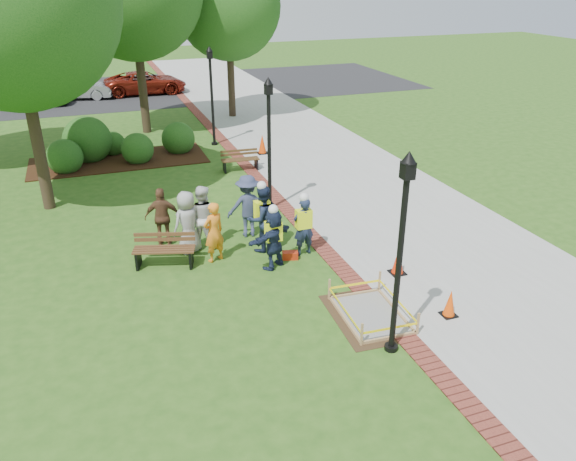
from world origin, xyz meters
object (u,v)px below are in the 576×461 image
object	(u,v)px
wet_concrete_pad	(371,307)
hivis_worker_a	(274,237)
cone_front	(450,304)
hivis_worker_c	(262,217)
bench_near	(165,257)
lamp_near	(401,242)
hivis_worker_b	(304,224)

from	to	relation	value
wet_concrete_pad	hivis_worker_a	xyz separation A→B (m)	(-1.32, 2.97, 0.65)
cone_front	hivis_worker_c	bearing A→B (deg)	122.63
bench_near	lamp_near	world-z (taller)	lamp_near
wet_concrete_pad	lamp_near	distance (m)	2.57
wet_concrete_pad	hivis_worker_c	world-z (taller)	hivis_worker_c
wet_concrete_pad	bench_near	distance (m)	5.66
cone_front	hivis_worker_a	size ratio (longest dim) A/B	0.38
lamp_near	hivis_worker_b	bearing A→B (deg)	91.74
bench_near	hivis_worker_a	size ratio (longest dim) A/B	0.95
cone_front	hivis_worker_c	size ratio (longest dim) A/B	0.33
bench_near	hivis_worker_a	distance (m)	2.94
cone_front	lamp_near	size ratio (longest dim) A/B	0.16
bench_near	hivis_worker_c	bearing A→B (deg)	0.55
wet_concrete_pad	lamp_near	bearing A→B (deg)	-98.01
hivis_worker_b	hivis_worker_c	bearing A→B (deg)	147.35
hivis_worker_b	hivis_worker_c	size ratio (longest dim) A/B	0.88
hivis_worker_a	hivis_worker_b	world-z (taller)	hivis_worker_b
hivis_worker_c	hivis_worker_a	bearing A→B (deg)	-91.60
bench_near	hivis_worker_a	bearing A→B (deg)	-20.86
lamp_near	hivis_worker_c	distance (m)	5.58
hivis_worker_b	lamp_near	bearing A→B (deg)	-88.26
bench_near	lamp_near	size ratio (longest dim) A/B	0.39
cone_front	hivis_worker_a	xyz separation A→B (m)	(-2.98, 3.56, 0.56)
hivis_worker_a	hivis_worker_c	world-z (taller)	hivis_worker_c
wet_concrete_pad	bench_near	world-z (taller)	bench_near
bench_near	cone_front	bearing A→B (deg)	-38.96
bench_near	hivis_worker_c	world-z (taller)	hivis_worker_c
wet_concrete_pad	hivis_worker_a	bearing A→B (deg)	113.91
lamp_near	hivis_worker_c	world-z (taller)	lamp_near
bench_near	hivis_worker_b	world-z (taller)	hivis_worker_b
hivis_worker_c	cone_front	bearing A→B (deg)	-57.37
cone_front	hivis_worker_c	world-z (taller)	hivis_worker_c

